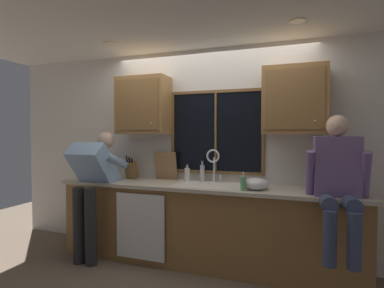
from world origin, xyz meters
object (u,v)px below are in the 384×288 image
at_px(mixing_bowl, 256,184).
at_px(bottle_tall_clear, 202,173).
at_px(knife_block, 132,170).
at_px(person_standing, 93,180).
at_px(bottle_green_glass, 187,174).
at_px(cutting_board, 166,166).
at_px(person_sitting_on_counter, 338,178).
at_px(soap_dispenser, 243,183).

xyz_separation_m(mixing_bowl, bottle_tall_clear, (-0.69, 0.30, 0.05)).
distance_m(knife_block, mixing_bowl, 1.63).
relative_size(person_standing, mixing_bowl, 5.83).
bearing_deg(bottle_tall_clear, person_standing, -157.02).
bearing_deg(bottle_green_glass, knife_block, -175.70).
bearing_deg(person_standing, mixing_bowl, 6.26).
bearing_deg(cutting_board, knife_block, -168.57).
bearing_deg(bottle_tall_clear, cutting_board, -179.81).
distance_m(person_standing, knife_block, 0.51).
bearing_deg(bottle_tall_clear, bottle_green_glass, -169.12).
bearing_deg(knife_block, person_sitting_on_counter, -9.39).
bearing_deg(bottle_green_glass, soap_dispenser, -26.54).
bearing_deg(bottle_green_glass, bottle_tall_clear, 10.88).
relative_size(mixing_bowl, soap_dispenser, 1.35).
distance_m(person_standing, bottle_tall_clear, 1.31).
bearing_deg(bottle_green_glass, person_sitting_on_counter, -15.43).
bearing_deg(knife_block, cutting_board, 11.43).
bearing_deg(person_standing, soap_dispenser, 3.15).
height_order(cutting_board, soap_dispenser, cutting_board).
distance_m(person_sitting_on_counter, knife_block, 2.41).
bearing_deg(person_standing, knife_block, 56.94).
distance_m(person_sitting_on_counter, cutting_board, 1.99).
xyz_separation_m(person_standing, bottle_green_glass, (1.02, 0.48, 0.06)).
relative_size(person_sitting_on_counter, cutting_board, 3.52).
distance_m(person_standing, cutting_board, 0.89).
bearing_deg(person_sitting_on_counter, soap_dispenser, 175.33).
distance_m(person_sitting_on_counter, mixing_bowl, 0.79).
relative_size(person_standing, person_sitting_on_counter, 1.21).
bearing_deg(soap_dispenser, person_standing, -176.85).
distance_m(mixing_bowl, soap_dispenser, 0.16).
xyz_separation_m(person_sitting_on_counter, cutting_board, (-1.93, 0.48, -0.01)).
distance_m(person_sitting_on_counter, bottle_green_glass, 1.69).
height_order(person_standing, soap_dispenser, person_standing).
xyz_separation_m(person_standing, soap_dispenser, (1.78, 0.10, 0.04)).
relative_size(mixing_bowl, bottle_green_glass, 1.23).
relative_size(cutting_board, mixing_bowl, 1.37).
bearing_deg(cutting_board, person_standing, -144.66).
height_order(person_standing, knife_block, person_standing).
bearing_deg(person_standing, bottle_green_glass, 24.98).
distance_m(knife_block, bottle_tall_clear, 0.94).
height_order(cutting_board, bottle_tall_clear, cutting_board).
bearing_deg(person_sitting_on_counter, bottle_tall_clear, 161.44).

